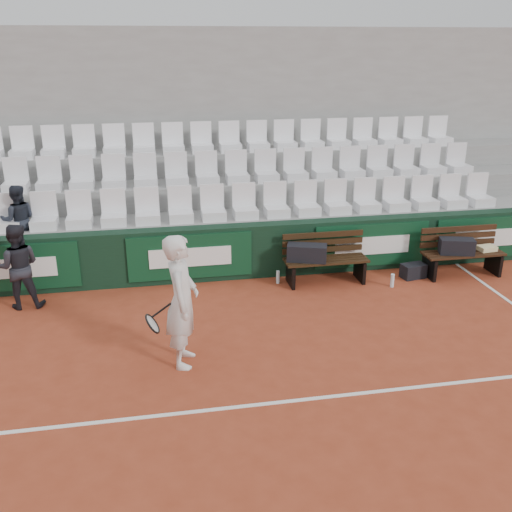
{
  "coord_description": "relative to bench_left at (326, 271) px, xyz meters",
  "views": [
    {
      "loc": [
        -0.77,
        -5.68,
        4.1
      ],
      "look_at": [
        0.72,
        2.4,
        1.0
      ],
      "focal_mm": 40.0,
      "sensor_mm": 36.0,
      "label": 1
    }
  ],
  "objects": [
    {
      "name": "ground",
      "position": [
        -2.2,
        -3.45,
        -0.23
      ],
      "size": [
        80.0,
        80.0,
        0.0
      ],
      "primitive_type": "plane",
      "color": "#9D3D23",
      "rests_on": "ground"
    },
    {
      "name": "court_baseline",
      "position": [
        -2.2,
        -3.45,
        -0.22
      ],
      "size": [
        18.0,
        0.06,
        0.01
      ],
      "primitive_type": "cube",
      "color": "white",
      "rests_on": "ground"
    },
    {
      "name": "back_barrier",
      "position": [
        -2.13,
        0.54,
        0.28
      ],
      "size": [
        18.0,
        0.34,
        1.0
      ],
      "color": "black",
      "rests_on": "ground"
    },
    {
      "name": "grandstand_tier_front",
      "position": [
        -2.2,
        1.17,
        0.28
      ],
      "size": [
        18.0,
        0.95,
        1.0
      ],
      "primitive_type": "cube",
      "color": "gray",
      "rests_on": "ground"
    },
    {
      "name": "grandstand_tier_mid",
      "position": [
        -2.2,
        2.12,
        0.5
      ],
      "size": [
        18.0,
        0.95,
        1.45
      ],
      "primitive_type": "cube",
      "color": "gray",
      "rests_on": "ground"
    },
    {
      "name": "grandstand_tier_back",
      "position": [
        -2.2,
        3.07,
        0.72
      ],
      "size": [
        18.0,
        0.95,
        1.9
      ],
      "primitive_type": "cube",
      "color": "gray",
      "rests_on": "ground"
    },
    {
      "name": "grandstand_rear_wall",
      "position": [
        -2.2,
        3.7,
        1.98
      ],
      "size": [
        18.0,
        0.3,
        4.4
      ],
      "primitive_type": "cube",
      "color": "#979794",
      "rests_on": "ground"
    },
    {
      "name": "seat_row_front",
      "position": [
        -2.2,
        1.0,
        1.09
      ],
      "size": [
        11.9,
        0.44,
        0.63
      ],
      "primitive_type": "cube",
      "color": "white",
      "rests_on": "grandstand_tier_front"
    },
    {
      "name": "seat_row_mid",
      "position": [
        -2.2,
        1.95,
        1.54
      ],
      "size": [
        11.9,
        0.44,
        0.63
      ],
      "primitive_type": "cube",
      "color": "silver",
      "rests_on": "grandstand_tier_mid"
    },
    {
      "name": "seat_row_back",
      "position": [
        -2.2,
        2.9,
        1.99
      ],
      "size": [
        11.9,
        0.44,
        0.63
      ],
      "primitive_type": "cube",
      "color": "white",
      "rests_on": "grandstand_tier_back"
    },
    {
      "name": "bench_left",
      "position": [
        0.0,
        0.0,
        0.0
      ],
      "size": [
        1.5,
        0.56,
        0.45
      ],
      "primitive_type": "cube",
      "color": "black",
      "rests_on": "ground"
    },
    {
      "name": "bench_right",
      "position": [
        2.6,
        -0.13,
        0.0
      ],
      "size": [
        1.5,
        0.56,
        0.45
      ],
      "primitive_type": "cube",
      "color": "#341C0F",
      "rests_on": "ground"
    },
    {
      "name": "sports_bag_left",
      "position": [
        -0.36,
        -0.01,
        0.37
      ],
      "size": [
        0.75,
        0.5,
        0.3
      ],
      "primitive_type": "cube",
      "rotation": [
        0.0,
        0.0,
        -0.32
      ],
      "color": "black",
      "rests_on": "bench_left"
    },
    {
      "name": "sports_bag_right",
      "position": [
        2.43,
        -0.16,
        0.37
      ],
      "size": [
        0.67,
        0.44,
        0.28
      ],
      "primitive_type": "cube",
      "rotation": [
        0.0,
        0.0,
        -0.28
      ],
      "color": "black",
      "rests_on": "bench_right"
    },
    {
      "name": "towel",
      "position": [
        3.08,
        -0.11,
        0.27
      ],
      "size": [
        0.34,
        0.27,
        0.09
      ],
      "primitive_type": "cube",
      "rotation": [
        0.0,
        0.0,
        0.12
      ],
      "color": "beige",
      "rests_on": "bench_right"
    },
    {
      "name": "sports_bag_ground",
      "position": [
        1.66,
        -0.08,
        -0.09
      ],
      "size": [
        0.47,
        0.34,
        0.26
      ],
      "primitive_type": "cube",
      "rotation": [
        0.0,
        0.0,
        0.18
      ],
      "color": "black",
      "rests_on": "ground"
    },
    {
      "name": "water_bottle_near",
      "position": [
        -0.85,
        0.12,
        -0.11
      ],
      "size": [
        0.07,
        0.07,
        0.24
      ],
      "primitive_type": "cylinder",
      "color": "silver",
      "rests_on": "ground"
    },
    {
      "name": "water_bottle_far",
      "position": [
        1.11,
        -0.42,
        -0.1
      ],
      "size": [
        0.07,
        0.07,
        0.24
      ],
      "primitive_type": "cylinder",
      "color": "silver",
      "rests_on": "ground"
    },
    {
      "name": "tennis_player",
      "position": [
        -2.69,
        -2.3,
        0.69
      ],
      "size": [
        0.76,
        0.73,
        1.83
      ],
      "color": "silver",
      "rests_on": "ground"
    },
    {
      "name": "ball_kid",
      "position": [
        -5.18,
        -0.06,
        0.49
      ],
      "size": [
        0.71,
        0.56,
        1.42
      ],
      "primitive_type": "imported",
      "rotation": [
        0.0,
        0.0,
        3.17
      ],
      "color": "black",
      "rests_on": "ground"
    },
    {
      "name": "spectator_c",
      "position": [
        -5.33,
        1.05,
        1.39
      ],
      "size": [
        0.66,
        0.55,
        1.24
      ],
      "primitive_type": "imported",
      "rotation": [
        0.0,
        0.0,
        3.28
      ],
      "color": "black",
      "rests_on": "grandstand_tier_front"
    }
  ]
}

